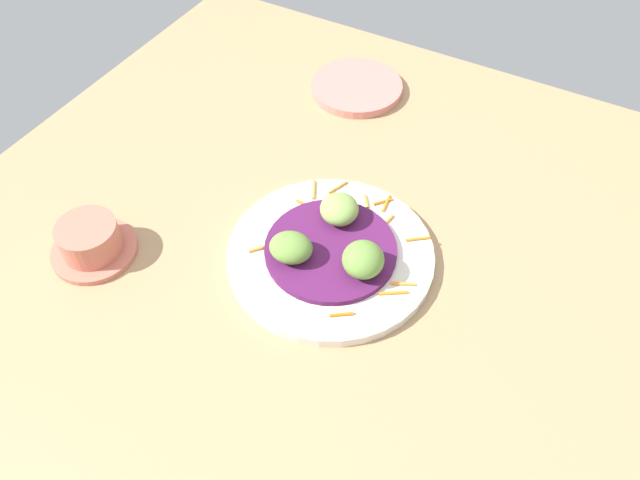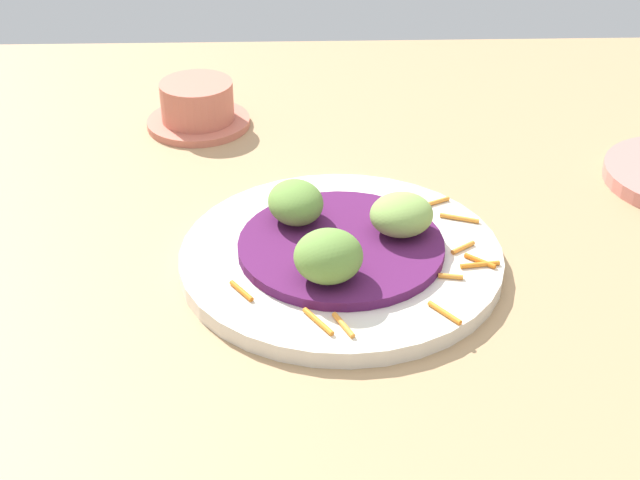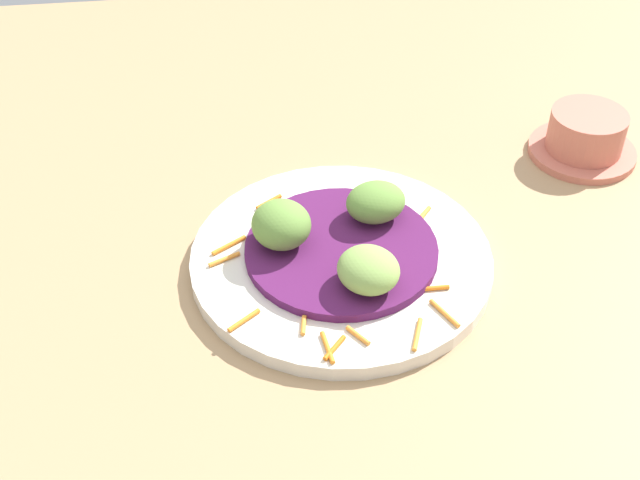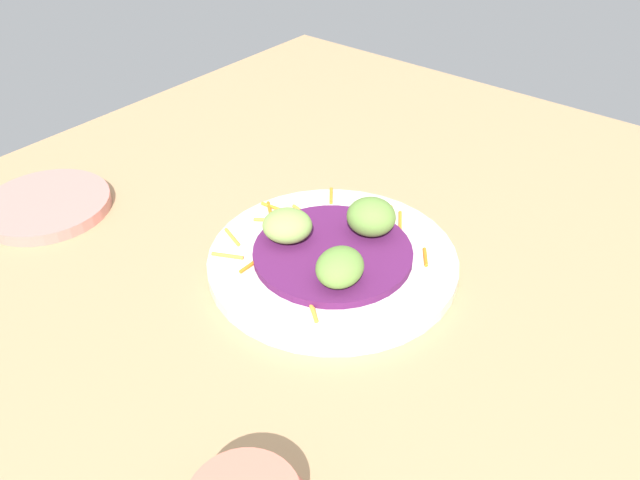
# 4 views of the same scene
# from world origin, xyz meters

# --- Properties ---
(table_surface) EXTENTS (1.10, 1.10, 0.02)m
(table_surface) POSITION_xyz_m (0.00, 0.00, 0.01)
(table_surface) COLOR tan
(table_surface) RESTS_ON ground
(main_plate) EXTENTS (0.27, 0.27, 0.01)m
(main_plate) POSITION_xyz_m (-0.01, 0.04, 0.03)
(main_plate) COLOR silver
(main_plate) RESTS_ON table_surface
(cabbage_bed) EXTENTS (0.17, 0.17, 0.01)m
(cabbage_bed) POSITION_xyz_m (-0.01, 0.04, 0.04)
(cabbage_bed) COLOR #51194C
(cabbage_bed) RESTS_ON main_plate
(carrot_garnish) EXTENTS (0.21, 0.22, 0.00)m
(carrot_garnish) POSITION_xyz_m (-0.00, 0.08, 0.04)
(carrot_garnish) COLOR orange
(carrot_garnish) RESTS_ON main_plate
(guac_scoop_left) EXTENTS (0.06, 0.06, 0.03)m
(guac_scoop_left) POSITION_xyz_m (-0.05, -0.00, 0.06)
(guac_scoop_left) COLOR olive
(guac_scoop_left) RESTS_ON cabbage_bed
(guac_scoop_center) EXTENTS (0.07, 0.07, 0.04)m
(guac_scoop_center) POSITION_xyz_m (0.04, 0.02, 0.06)
(guac_scoop_center) COLOR olive
(guac_scoop_center) RESTS_ON cabbage_bed
(guac_scoop_right) EXTENTS (0.07, 0.07, 0.03)m
(guac_scoop_right) POSITION_xyz_m (-0.03, 0.09, 0.06)
(guac_scoop_right) COLOR #84A851
(guac_scoop_right) RESTS_ON cabbage_bed
(side_plate_small) EXTENTS (0.15, 0.15, 0.01)m
(side_plate_small) POSITION_xyz_m (-0.15, 0.38, 0.03)
(side_plate_small) COLOR tan
(side_plate_small) RESTS_ON table_surface
(terracotta_bowl) EXTENTS (0.11, 0.11, 0.05)m
(terracotta_bowl) POSITION_xyz_m (-0.29, -0.10, 0.04)
(terracotta_bowl) COLOR #C66B56
(terracotta_bowl) RESTS_ON table_surface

